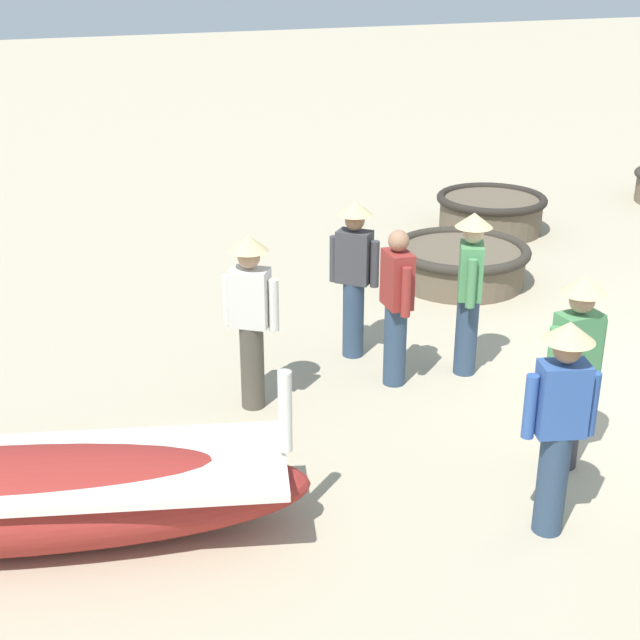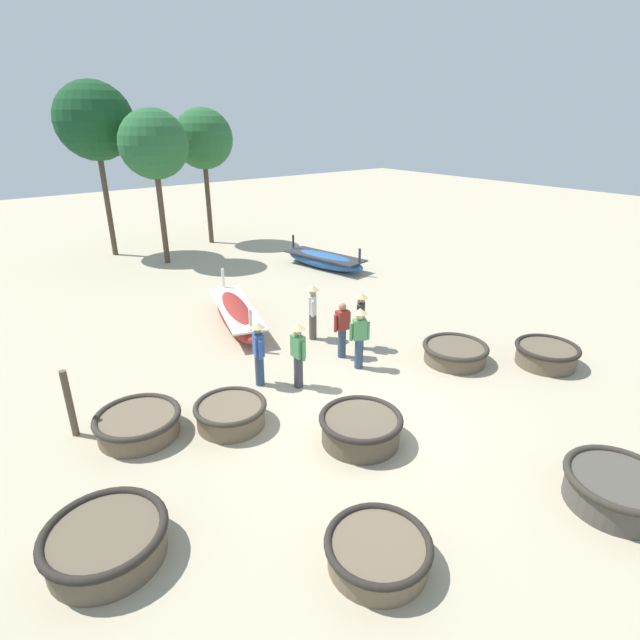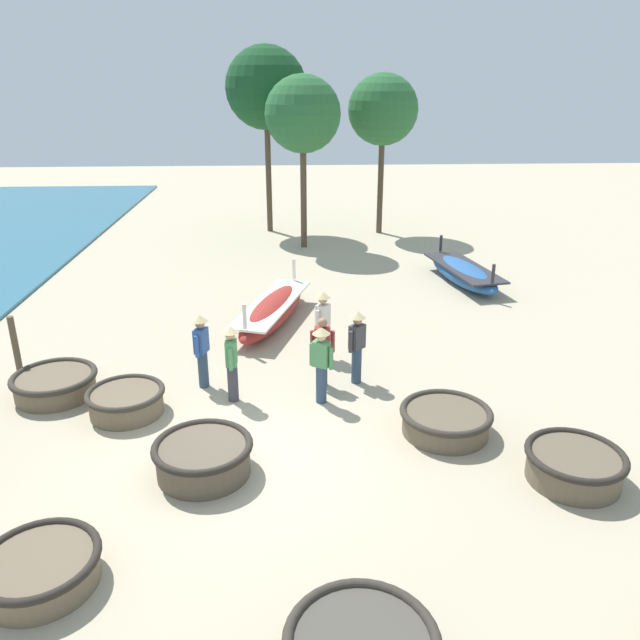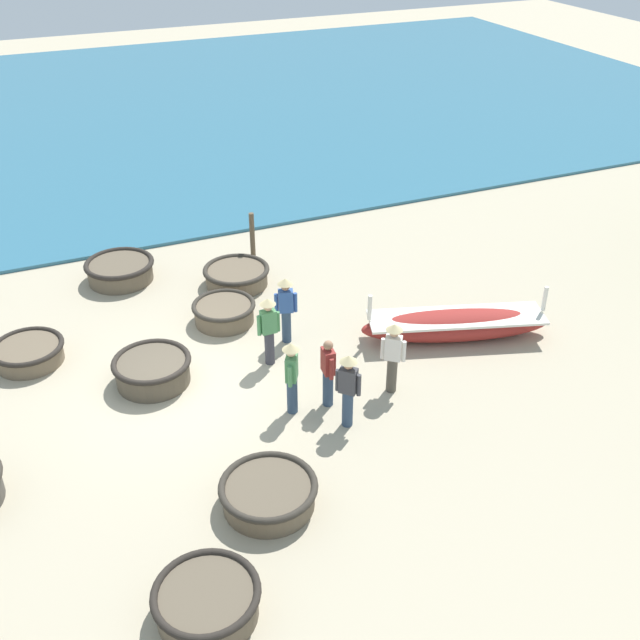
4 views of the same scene
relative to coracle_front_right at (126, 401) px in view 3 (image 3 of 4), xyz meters
The scene contains 19 objects.
ground_plane 2.87m from the coracle_front_right, 36.66° to the right, with size 80.00×80.00×0.00m, color tan.
coracle_front_right is the anchor object (origin of this frame).
coracle_beside_post 8.40m from the coracle_front_right, 18.51° to the right, with size 1.64×1.64×0.56m.
coracle_nearest 1.89m from the coracle_front_right, 153.19° to the left, with size 1.76×1.76×0.51m.
coracle_front_left 4.54m from the coracle_front_right, 90.71° to the right, with size 1.60×1.60×0.47m.
coracle_tilted 2.79m from the coracle_front_right, 50.11° to the right, with size 1.70×1.70×0.60m.
coracle_far_left 6.29m from the coracle_front_right, ahead, with size 1.75×1.75×0.50m.
long_boat_ochre_hull 12.13m from the coracle_front_right, 41.97° to the left, with size 1.92×4.24×1.16m.
long_boat_blue_hull 5.58m from the coracle_front_right, 59.49° to the left, with size 2.27×4.57×1.27m.
fisherman_by_coracle 3.98m from the coracle_front_right, ahead, with size 0.47×0.36×1.67m.
fisherman_standing_left 2.24m from the coracle_front_right, 11.65° to the left, with size 0.36×0.53×1.67m.
fisherman_hauling 4.81m from the coracle_front_right, 31.11° to the left, with size 0.38×0.44×1.67m.
fisherman_with_hat 4.92m from the coracle_front_right, 13.34° to the left, with size 0.40×0.40×1.67m.
fisherman_standing_right 1.90m from the coracle_front_right, 38.04° to the left, with size 0.36×0.51×1.67m.
fisherman_crouching 4.15m from the coracle_front_right, 14.48° to the left, with size 0.53×0.25×1.57m.
mooring_post_mid_beach 3.24m from the coracle_front_right, 148.51° to the left, with size 0.14×0.14×1.50m, color brown.
tree_tall_back 14.49m from the coracle_front_right, 73.30° to the left, with size 2.84×2.84×6.48m.
tree_center 17.14m from the coracle_front_right, 81.05° to the left, with size 3.34×3.34×7.60m.
tree_left_mid 17.71m from the coracle_front_right, 64.75° to the left, with size 2.87×2.87×6.54m.
Camera 3 is at (0.99, -9.49, 6.28)m, focal length 35.00 mm.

